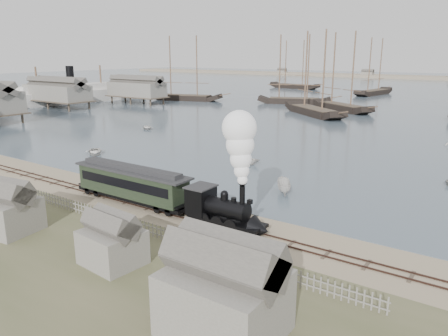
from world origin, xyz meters
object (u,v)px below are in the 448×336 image
Objects in this scene: beached_dinghy at (173,195)px; steamship at (71,84)px; locomotive at (234,179)px; passenger_coach at (132,183)px.

beached_dinghy is 99.52m from steamship.
locomotive is 2.31× the size of beached_dinghy.
steamship is (-82.55, 54.51, 3.37)m from passenger_coach.
steamship reaches higher than passenger_coach.
locomotive reaches higher than passenger_coach.
locomotive is at bearing -112.48° from steamship.
steamship reaches higher than beached_dinghy.
locomotive is at bearing 0.00° from passenger_coach.
passenger_coach is at bearing -116.01° from steamship.
beached_dinghy is (-9.65, 3.16, -4.08)m from locomotive.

